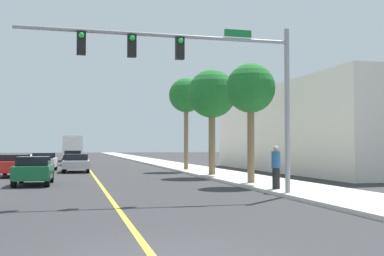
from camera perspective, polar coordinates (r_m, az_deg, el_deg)
The scene contains 16 objects.
ground at distance 49.98m, azimuth -12.75°, elevation -4.41°, with size 192.00×192.00×0.00m, color #2D2D30.
sidewalk_left at distance 50.43m, azimuth -22.24°, elevation -4.19°, with size 3.80×168.00×0.15m, color #9E9B93.
sidewalk_right at distance 50.89m, azimuth -3.33°, elevation -4.33°, with size 3.80×168.00×0.15m, color beige.
lane_marking_center at distance 49.98m, azimuth -12.75°, elevation -4.40°, with size 0.16×144.00×0.01m, color yellow.
building_right_near at distance 39.38m, azimuth 17.25°, elevation -0.24°, with size 12.41×23.44×6.50m, color silver.
traffic_signal_mast at distance 17.85m, azimuth 1.29°, elevation 7.35°, with size 10.33×0.36×6.45m.
palm_near at distance 23.80m, azimuth 7.12°, elevation 4.60°, with size 2.48×2.48×5.96m.
palm_mid at distance 30.30m, azimuth 2.43°, elevation 4.02°, with size 3.11×3.11×6.74m.
palm_far at distance 36.93m, azimuth -0.72°, elevation 3.86°, with size 2.70×2.70×7.17m.
car_black at distance 50.56m, azimuth -14.28°, elevation -3.49°, with size 1.90×4.15×1.49m.
car_red at distance 32.44m, azimuth -20.71°, elevation -4.20°, with size 1.95×4.18×1.42m.
car_green at distance 25.12m, azimuth -18.64°, elevation -4.86°, with size 1.83×3.97×1.44m.
car_white at distance 38.46m, azimuth -17.51°, elevation -3.90°, with size 1.89×4.63×1.44m.
car_silver at distance 36.71m, azimuth -13.87°, elevation -4.10°, with size 2.03×4.47×1.36m.
delivery_truck at distance 63.43m, azimuth -14.38°, elevation -2.36°, with size 2.66×8.50×3.25m.
pedestrian at distance 20.34m, azimuth 10.16°, elevation -4.69°, with size 0.38×0.38×1.83m.
Camera 1 is at (-1.40, -7.92, 1.96)m, focal length 43.95 mm.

